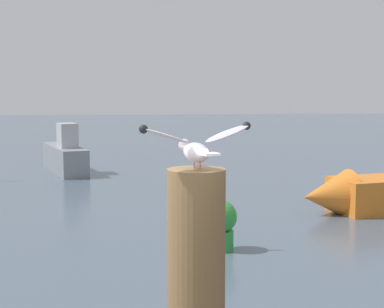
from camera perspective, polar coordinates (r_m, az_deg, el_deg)
name	(u,v)px	position (r m, az deg, el deg)	size (l,w,h in m)	color
mooring_post	(196,264)	(3.26, 0.38, -10.09)	(0.30, 0.30, 0.99)	brown
seagull	(196,145)	(3.14, 0.36, 0.83)	(0.60, 0.38, 0.23)	#C67160
boat_grey	(64,155)	(21.17, -11.70, -0.13)	(2.03, 4.18, 1.64)	gray
channel_buoy	(221,223)	(10.73, 2.66, -6.35)	(0.56, 0.56, 1.33)	green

